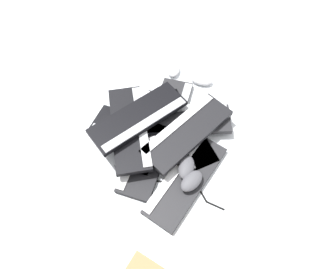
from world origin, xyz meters
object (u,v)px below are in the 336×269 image
(keyboard_4, at_px, (149,152))
(keyboard_9, at_px, (139,117))
(keyboard_2, at_px, (168,116))
(keyboard_6, at_px, (130,128))
(mouse_3, at_px, (150,144))
(keyboard_7, at_px, (182,119))
(mouse_2, at_px, (202,80))
(keyboard_1, at_px, (181,129))
(keyboard_8, at_px, (187,131))
(mouse_4, at_px, (186,167))
(keyboard_0, at_px, (185,179))
(keyboard_3, at_px, (148,130))
(mouse_0, at_px, (192,181))
(keyboard_5, at_px, (139,134))
(mouse_1, at_px, (173,69))

(keyboard_4, distance_m, keyboard_9, 0.16)
(keyboard_2, height_order, keyboard_6, keyboard_6)
(mouse_3, bearing_deg, keyboard_2, -148.47)
(keyboard_7, height_order, mouse_2, keyboard_7)
(mouse_3, bearing_deg, keyboard_7, -170.76)
(keyboard_1, bearing_deg, keyboard_8, -16.28)
(mouse_4, bearing_deg, mouse_2, -177.65)
(keyboard_8, relative_size, mouse_4, 4.12)
(keyboard_6, bearing_deg, keyboard_0, 8.99)
(keyboard_3, height_order, keyboard_9, keyboard_9)
(keyboard_1, distance_m, mouse_0, 0.28)
(keyboard_7, relative_size, mouse_3, 4.00)
(keyboard_5, xyz_separation_m, mouse_1, (-0.23, 0.38, -0.02))
(keyboard_2, relative_size, keyboard_6, 0.97)
(keyboard_5, bearing_deg, mouse_1, 120.59)
(keyboard_1, bearing_deg, mouse_2, 120.74)
(keyboard_4, xyz_separation_m, mouse_1, (-0.31, 0.39, 0.01))
(keyboard_1, xyz_separation_m, keyboard_7, (-0.03, 0.03, 0.03))
(keyboard_1, xyz_separation_m, mouse_3, (-0.01, -0.17, 0.04))
(keyboard_0, relative_size, keyboard_3, 1.03)
(keyboard_1, relative_size, keyboard_9, 1.05)
(keyboard_7, bearing_deg, mouse_2, 118.91)
(keyboard_3, bearing_deg, mouse_4, 1.18)
(mouse_0, bearing_deg, keyboard_2, 58.25)
(keyboard_2, relative_size, keyboard_3, 0.99)
(keyboard_0, bearing_deg, keyboard_2, 153.93)
(mouse_1, bearing_deg, mouse_3, -9.54)
(keyboard_6, relative_size, keyboard_8, 1.01)
(mouse_4, bearing_deg, keyboard_0, 8.92)
(keyboard_7, distance_m, keyboard_8, 0.09)
(keyboard_1, xyz_separation_m, keyboard_2, (-0.10, -0.00, 0.00))
(keyboard_6, height_order, mouse_2, keyboard_6)
(keyboard_1, distance_m, keyboard_5, 0.20)
(keyboard_1, relative_size, mouse_3, 4.21)
(mouse_3, bearing_deg, keyboard_9, -97.83)
(mouse_3, bearing_deg, keyboard_6, -71.81)
(keyboard_6, bearing_deg, keyboard_5, 30.45)
(keyboard_7, bearing_deg, keyboard_2, -157.90)
(keyboard_2, height_order, keyboard_5, keyboard_5)
(keyboard_4, relative_size, keyboard_6, 0.98)
(keyboard_9, xyz_separation_m, mouse_0, (0.36, 0.00, -0.05))
(keyboard_9, bearing_deg, keyboard_8, 36.85)
(keyboard_4, bearing_deg, mouse_1, 128.27)
(keyboard_0, distance_m, keyboard_8, 0.21)
(keyboard_1, height_order, keyboard_2, same)
(keyboard_4, bearing_deg, keyboard_5, 172.65)
(keyboard_7, relative_size, keyboard_9, 0.99)
(keyboard_6, bearing_deg, mouse_0, 8.80)
(keyboard_3, relative_size, keyboard_6, 0.98)
(keyboard_1, distance_m, keyboard_6, 0.24)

